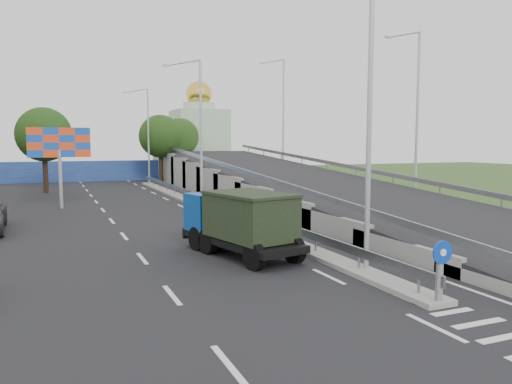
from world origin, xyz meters
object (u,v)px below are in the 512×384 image
lamp_post_mid (198,124)px  billboard (59,147)px  dump_truck (239,220)px  lamp_post_far (146,130)px  lamp_post_near (365,103)px  sign_bollard (440,271)px  church (199,137)px

lamp_post_mid → billboard: (-9.11, 2.00, -1.62)m
billboard → dump_truck: (6.20, -17.82, -2.75)m
lamp_post_far → lamp_post_near: bearing=-90.0°
sign_bollard → dump_truck: size_ratio=0.27×
lamp_post_near → lamp_post_mid: size_ratio=1.00×
sign_bollard → lamp_post_near: size_ratio=0.17×
church → dump_truck: 51.58m
lamp_post_near → billboard: 23.87m
billboard → dump_truck: billboard is taller
lamp_post_far → billboard: (-9.11, -18.00, -1.62)m
church → billboard: bearing=-120.7°
sign_bollard → church: 58.84m
lamp_post_mid → lamp_post_far: 20.00m
lamp_post_near → dump_truck: (-2.91, 4.18, -4.38)m
sign_bollard → church: bearing=80.2°
sign_bollard → lamp_post_mid: 24.30m
lamp_post_near → billboard: (-9.11, 22.00, -1.62)m
church → dump_truck: (-12.80, -49.82, -3.88)m
lamp_post_near → dump_truck: size_ratio=1.63×
lamp_post_mid → dump_truck: size_ratio=1.63×
lamp_post_near → lamp_post_mid: bearing=90.0°
billboard → dump_truck: size_ratio=0.89×
church → lamp_post_near: bearing=-100.4°
lamp_post_far → dump_truck: (-2.91, -35.82, -4.38)m
church → dump_truck: bearing=-104.4°
church → sign_bollard: bearing=-99.8°
lamp_post_near → billboard: lamp_post_near is taller
billboard → church: bearing=59.3°
billboard → lamp_post_far: bearing=63.2°
lamp_post_near → sign_bollard: bearing=-91.6°
sign_bollard → church: size_ratio=0.12×
sign_bollard → lamp_post_near: bearing=88.4°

